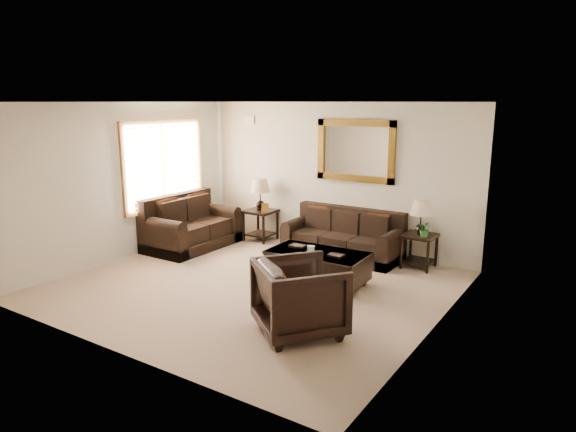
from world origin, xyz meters
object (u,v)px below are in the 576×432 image
Objects in this scene: end_table_right at (420,224)px; armchair at (300,294)px; loveseat at (189,228)px; coffee_table at (318,264)px; end_table_left at (260,200)px; sofa at (344,240)px.

end_table_right is 3.21m from armchair.
loveseat is at bearing 9.72° from armchair.
armchair is at bearing -69.19° from coffee_table.
end_table_right is 1.17× the size of armchair.
coffee_table is at bearing -28.89° from armchair.
end_table_right reaches higher than armchair.
end_table_left is 1.27× the size of armchair.
end_table_left is at bearing 177.37° from sofa.
sofa is 1.17× the size of loveseat.
loveseat is 1.53× the size of end_table_right.
coffee_table is (-1.03, -1.59, -0.43)m from end_table_right.
loveseat is 4.24m from armchair.
sofa is at bearing -2.63° from end_table_left.
armchair is at bearing -96.46° from end_table_right.
loveseat is 1.80× the size of armchair.
armchair is (3.72, -2.03, 0.12)m from loveseat.
end_table_right is 0.76× the size of coffee_table.
coffee_table is 1.73m from armchair.
armchair is (-0.36, -3.18, -0.26)m from end_table_right.
end_table_right is (4.08, 1.15, 0.38)m from loveseat.
armchair is (0.98, -3.07, 0.18)m from sofa.
sofa is 1.52m from coffee_table.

